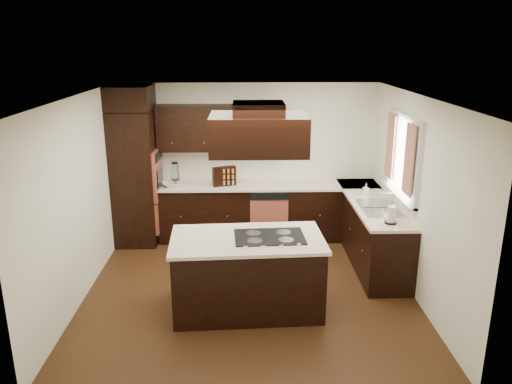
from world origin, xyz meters
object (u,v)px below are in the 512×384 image
at_px(spice_rack, 224,176).
at_px(range_hood, 258,134).
at_px(island, 247,275).
at_px(oven_column, 136,178).

bearing_deg(spice_rack, range_hood, -98.03).
bearing_deg(range_hood, island, 154.37).
bearing_deg(spice_rack, oven_column, 160.65).
relative_size(oven_column, island, 1.23).
xyz_separation_m(oven_column, island, (1.75, -2.19, -0.62)).
xyz_separation_m(oven_column, range_hood, (1.88, -2.25, 1.10)).
height_order(oven_column, island, oven_column).
distance_m(oven_column, island, 2.87).
bearing_deg(range_hood, oven_column, 129.74).
height_order(oven_column, range_hood, range_hood).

